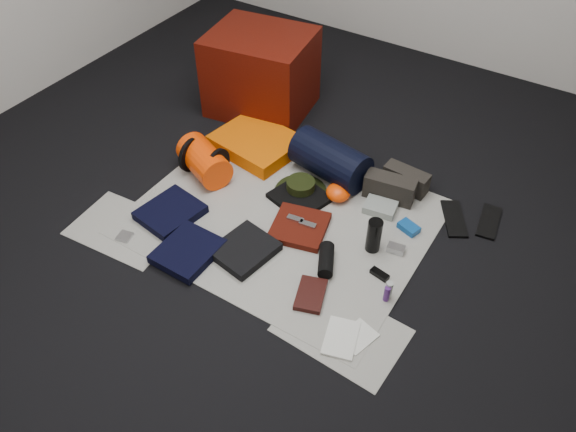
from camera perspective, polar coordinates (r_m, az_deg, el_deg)
The scene contains 37 objects.
floor at distance 3.21m, azimuth -0.55°, elevation -0.26°, with size 4.50×4.50×0.02m, color black.
newspaper_mat at distance 3.20m, azimuth -0.55°, elevation -0.10°, with size 1.60×1.30×0.01m, color beige.
newspaper_sheet_front_left at distance 3.27m, azimuth -16.28°, elevation -1.25°, with size 0.58×0.40×0.00m, color beige.
newspaper_sheet_front_right at distance 2.72m, azimuth 5.45°, elevation -11.51°, with size 0.58×0.40×0.00m, color beige.
red_cabinet at distance 3.95m, azimuth -2.76°, elevation 14.34°, with size 0.66×0.55×0.55m, color #520E06.
sleeping_pad at distance 3.66m, azimuth -3.20°, elevation 7.42°, with size 0.51×0.42×0.09m, color #F66502.
stuff_sack at distance 3.46m, azimuth -8.50°, elevation 5.56°, with size 0.21×0.21×0.35m, color #FF3F04.
sack_strap_left at distance 3.51m, azimuth -9.79°, elevation 6.15°, with size 0.22×0.22×0.03m, color black.
sack_strap_right at distance 3.40m, azimuth -7.19°, elevation 5.08°, with size 0.22×0.22×0.03m, color black.
navy_duffel at distance 3.40m, azimuth 4.31°, elevation 5.73°, with size 0.25×0.25×0.47m, color black.
boonie_brim at distance 3.36m, azimuth 1.29°, elevation 2.51°, with size 0.32×0.32×0.01m, color black.
boonie_crown at distance 3.33m, azimuth 1.30°, elevation 3.05°, with size 0.17×0.17×0.07m, color black.
hiking_boot_left at distance 3.33m, azimuth 10.30°, elevation 2.82°, with size 0.30×0.11×0.15m, color #292520.
hiking_boot_right at distance 3.41m, azimuth 11.89°, elevation 3.67°, with size 0.27×0.10×0.13m, color #292520.
flip_flop_left at distance 3.32m, azimuth 16.51°, elevation -0.26°, with size 0.11×0.29×0.02m, color black.
flip_flop_right at distance 3.37m, azimuth 19.74°, elevation -0.54°, with size 0.10×0.27×0.02m, color black.
trousers_navy_a at distance 3.26m, azimuth -11.86°, elevation 0.37°, with size 0.29×0.33×0.05m, color black.
trousers_navy_b at distance 3.03m, azimuth -10.13°, elevation -3.55°, with size 0.28×0.33×0.05m, color black.
trousers_charcoal at distance 3.00m, azimuth -4.44°, elevation -3.43°, with size 0.27×0.31×0.05m, color black.
black_tshirt at distance 3.30m, azimuth 1.20°, elevation 1.92°, with size 0.30×0.28×0.03m, color black.
red_shirt at distance 3.12m, azimuth 1.18°, elevation -1.12°, with size 0.29×0.29×0.04m, color #491008.
orange_stuff_sack at distance 3.30m, azimuth 5.12°, elevation 2.40°, with size 0.14×0.14×0.09m, color #FF3F04.
first_aid_pouch at distance 3.27m, azimuth 9.35°, elevation 0.88°, with size 0.18×0.13×0.04m, color gray.
water_bottle at distance 2.99m, azimuth 8.73°, elevation -1.98°, with size 0.08×0.08×0.20m, color black.
speaker at distance 2.93m, azimuth 3.90°, elevation -4.47°, with size 0.08×0.08×0.20m, color black.
compact_camera at distance 3.06m, azimuth 10.90°, elevation -3.28°, with size 0.09×0.05×0.04m, color #B0B1B5.
cyan_case at distance 3.19m, azimuth 12.17°, elevation -1.15°, with size 0.12×0.07×0.04m, color #0E478E.
toiletry_purple at distance 2.82m, azimuth 10.00°, elevation -7.78°, with size 0.03×0.03×0.09m, color #492067.
toiletry_clear at distance 2.82m, azimuth 10.21°, elevation -7.39°, with size 0.04×0.04×0.11m, color #A4A8A4.
paperback_book at distance 2.81m, azimuth 2.32°, elevation -7.97°, with size 0.13×0.21×0.03m, color black.
map_booklet at distance 2.69m, azimuth 5.40°, elevation -12.22°, with size 0.15×0.22×0.01m, color silver.
map_printout at distance 2.70m, azimuth 7.11°, elevation -12.05°, with size 0.13×0.17×0.01m, color silver.
sunglasses at distance 2.93m, azimuth 9.29°, elevation -5.85°, with size 0.10×0.04×0.03m, color black.
key_cluster at distance 3.21m, azimuth -16.26°, elevation -2.01°, with size 0.08×0.08×0.01m, color #B0B1B5.
tape_roll at distance 3.29m, azimuth 1.77°, elevation 2.51°, with size 0.05×0.05×0.04m, color silver.
energy_bar_a at distance 3.12m, azimuth 0.75°, elevation -0.28°, with size 0.10×0.04×0.01m, color #B0B1B5.
energy_bar_b at distance 3.10m, azimuth 2.01°, elevation -0.83°, with size 0.10×0.04×0.01m, color #B0B1B5.
Camera 1 is at (1.25, -1.92, 2.24)m, focal length 35.00 mm.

